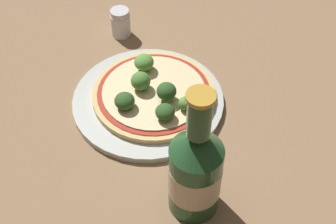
{
  "coord_description": "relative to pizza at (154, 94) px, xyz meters",
  "views": [
    {
      "loc": [
        0.37,
        -0.41,
        0.59
      ],
      "look_at": [
        0.06,
        -0.05,
        0.06
      ],
      "focal_mm": 50.0,
      "sensor_mm": 36.0,
      "label": 1
    }
  ],
  "objects": [
    {
      "name": "broccoli_floret_0",
      "position": [
        0.05,
        -0.03,
        0.02
      ],
      "size": [
        0.03,
        0.03,
        0.03
      ],
      "color": "#89A866",
      "rests_on": "pizza"
    },
    {
      "name": "pepper_shaker",
      "position": [
        -0.17,
        0.09,
        0.01
      ],
      "size": [
        0.04,
        0.04,
        0.06
      ],
      "color": "silver",
      "rests_on": "ground_plane"
    },
    {
      "name": "beer_bottle",
      "position": [
        0.18,
        -0.11,
        0.06
      ],
      "size": [
        0.07,
        0.07,
        0.22
      ],
      "color": "#234C28",
      "rests_on": "ground_plane"
    },
    {
      "name": "broccoli_floret_1",
      "position": [
        -0.02,
        -0.01,
        0.02
      ],
      "size": [
        0.03,
        0.03,
        0.03
      ],
      "color": "#89A866",
      "rests_on": "pizza"
    },
    {
      "name": "broccoli_floret_2",
      "position": [
        -0.05,
        0.03,
        0.02
      ],
      "size": [
        0.03,
        0.03,
        0.03
      ],
      "color": "#89A866",
      "rests_on": "pizza"
    },
    {
      "name": "plate",
      "position": [
        -0.0,
        -0.01,
        -0.01
      ],
      "size": [
        0.26,
        0.26,
        0.01
      ],
      "color": "#B2B7B2",
      "rests_on": "ground_plane"
    },
    {
      "name": "pizza",
      "position": [
        0.0,
        0.0,
        0.0
      ],
      "size": [
        0.21,
        0.21,
        0.01
      ],
      "color": "tan",
      "rests_on": "plate"
    },
    {
      "name": "broccoli_floret_4",
      "position": [
        0.03,
        -0.0,
        0.03
      ],
      "size": [
        0.03,
        0.03,
        0.03
      ],
      "color": "#89A866",
      "rests_on": "pizza"
    },
    {
      "name": "broccoli_floret_3",
      "position": [
        -0.01,
        -0.06,
        0.02
      ],
      "size": [
        0.03,
        0.03,
        0.03
      ],
      "color": "#89A866",
      "rests_on": "pizza"
    },
    {
      "name": "ground_plane",
      "position": [
        0.01,
        0.01,
        -0.02
      ],
      "size": [
        3.0,
        3.0,
        0.0
      ],
      "primitive_type": "plane",
      "color": "#846647"
    },
    {
      "name": "broccoli_floret_5",
      "position": [
        0.07,
        0.0,
        0.02
      ],
      "size": [
        0.02,
        0.02,
        0.02
      ],
      "color": "#89A866",
      "rests_on": "pizza"
    }
  ]
}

